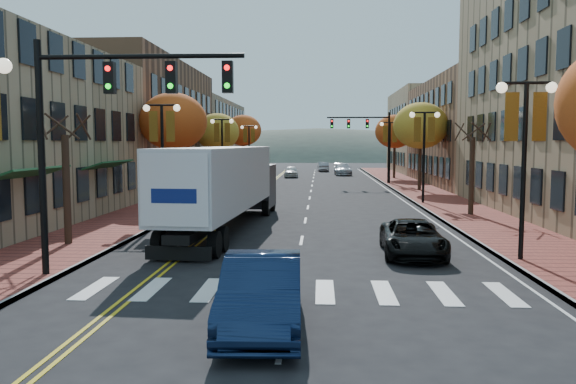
# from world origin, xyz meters

# --- Properties ---
(ground) EXTENTS (200.00, 200.00, 0.00)m
(ground) POSITION_xyz_m (0.00, 0.00, 0.00)
(ground) COLOR black
(ground) RESTS_ON ground
(sidewalk_left) EXTENTS (4.00, 85.00, 0.15)m
(sidewalk_left) POSITION_xyz_m (-9.00, 32.50, 0.07)
(sidewalk_left) COLOR brown
(sidewalk_left) RESTS_ON ground
(sidewalk_right) EXTENTS (4.00, 85.00, 0.15)m
(sidewalk_right) POSITION_xyz_m (9.00, 32.50, 0.07)
(sidewalk_right) COLOR brown
(sidewalk_right) RESTS_ON ground
(building_left_mid) EXTENTS (12.00, 24.00, 11.00)m
(building_left_mid) POSITION_xyz_m (-17.00, 36.00, 5.50)
(building_left_mid) COLOR brown
(building_left_mid) RESTS_ON ground
(building_left_far) EXTENTS (12.00, 26.00, 9.50)m
(building_left_far) POSITION_xyz_m (-17.00, 61.00, 4.75)
(building_left_far) COLOR #9E8966
(building_left_far) RESTS_ON ground
(building_right_mid) EXTENTS (15.00, 24.00, 10.00)m
(building_right_mid) POSITION_xyz_m (18.50, 42.00, 5.00)
(building_right_mid) COLOR brown
(building_right_mid) RESTS_ON ground
(building_right_far) EXTENTS (15.00, 20.00, 11.00)m
(building_right_far) POSITION_xyz_m (18.50, 64.00, 5.50)
(building_right_far) COLOR #9E8966
(building_right_far) RESTS_ON ground
(tree_left_a) EXTENTS (0.28, 0.28, 4.20)m
(tree_left_a) POSITION_xyz_m (-9.00, 8.00, 2.25)
(tree_left_a) COLOR #382619
(tree_left_a) RESTS_ON sidewalk_left
(tree_left_b) EXTENTS (4.48, 4.48, 7.21)m
(tree_left_b) POSITION_xyz_m (-9.00, 24.00, 5.45)
(tree_left_b) COLOR #382619
(tree_left_b) RESTS_ON sidewalk_left
(tree_left_c) EXTENTS (4.16, 4.16, 6.69)m
(tree_left_c) POSITION_xyz_m (-9.00, 40.00, 5.05)
(tree_left_c) COLOR #382619
(tree_left_c) RESTS_ON sidewalk_left
(tree_left_d) EXTENTS (4.61, 4.61, 7.42)m
(tree_left_d) POSITION_xyz_m (-9.00, 58.00, 5.60)
(tree_left_d) COLOR #382619
(tree_left_d) RESTS_ON sidewalk_left
(tree_right_b) EXTENTS (0.28, 0.28, 4.20)m
(tree_right_b) POSITION_xyz_m (9.00, 18.00, 2.25)
(tree_right_b) COLOR #382619
(tree_right_b) RESTS_ON sidewalk_right
(tree_right_c) EXTENTS (4.48, 4.48, 7.21)m
(tree_right_c) POSITION_xyz_m (9.00, 34.00, 5.45)
(tree_right_c) COLOR #382619
(tree_right_c) RESTS_ON sidewalk_right
(tree_right_d) EXTENTS (4.35, 4.35, 7.00)m
(tree_right_d) POSITION_xyz_m (9.00, 50.00, 5.29)
(tree_right_d) COLOR #382619
(tree_right_d) RESTS_ON sidewalk_right
(lamp_left_b) EXTENTS (1.96, 0.36, 6.05)m
(lamp_left_b) POSITION_xyz_m (-7.50, 16.00, 4.29)
(lamp_left_b) COLOR black
(lamp_left_b) RESTS_ON ground
(lamp_left_c) EXTENTS (1.96, 0.36, 6.05)m
(lamp_left_c) POSITION_xyz_m (-7.50, 34.00, 4.29)
(lamp_left_c) COLOR black
(lamp_left_c) RESTS_ON ground
(lamp_left_d) EXTENTS (1.96, 0.36, 6.05)m
(lamp_left_d) POSITION_xyz_m (-7.50, 52.00, 4.29)
(lamp_left_d) COLOR black
(lamp_left_d) RESTS_ON ground
(lamp_right_a) EXTENTS (1.96, 0.36, 6.05)m
(lamp_right_a) POSITION_xyz_m (7.50, 6.00, 4.29)
(lamp_right_a) COLOR black
(lamp_right_a) RESTS_ON ground
(lamp_right_b) EXTENTS (1.96, 0.36, 6.05)m
(lamp_right_b) POSITION_xyz_m (7.50, 24.00, 4.29)
(lamp_right_b) COLOR black
(lamp_right_b) RESTS_ON ground
(lamp_right_c) EXTENTS (1.96, 0.36, 6.05)m
(lamp_right_c) POSITION_xyz_m (7.50, 42.00, 4.29)
(lamp_right_c) COLOR black
(lamp_right_c) RESTS_ON ground
(traffic_mast_near) EXTENTS (6.10, 0.35, 7.00)m
(traffic_mast_near) POSITION_xyz_m (-5.48, 3.00, 4.92)
(traffic_mast_near) COLOR black
(traffic_mast_near) RESTS_ON ground
(traffic_mast_far) EXTENTS (6.10, 0.34, 7.00)m
(traffic_mast_far) POSITION_xyz_m (5.48, 42.00, 4.92)
(traffic_mast_far) COLOR black
(traffic_mast_far) RESTS_ON ground
(semi_truck) EXTENTS (3.39, 15.51, 3.85)m
(semi_truck) POSITION_xyz_m (-3.56, 12.55, 2.25)
(semi_truck) COLOR black
(semi_truck) RESTS_ON ground
(navy_sedan) EXTENTS (1.89, 4.88, 1.58)m
(navy_sedan) POSITION_xyz_m (-0.50, -1.09, 0.79)
(navy_sedan) COLOR #0D1B37
(navy_sedan) RESTS_ON ground
(black_suv) EXTENTS (2.32, 4.68, 1.28)m
(black_suv) POSITION_xyz_m (4.08, 7.11, 0.64)
(black_suv) COLOR black
(black_suv) RESTS_ON ground
(car_far_white) EXTENTS (1.72, 4.01, 1.35)m
(car_far_white) POSITION_xyz_m (-2.64, 52.92, 0.68)
(car_far_white) COLOR silver
(car_far_white) RESTS_ON ground
(car_far_silver) EXTENTS (2.21, 5.13, 1.47)m
(car_far_silver) POSITION_xyz_m (3.61, 57.60, 0.74)
(car_far_silver) COLOR #AFAFB7
(car_far_silver) RESTS_ON ground
(car_far_oncoming) EXTENTS (1.70, 4.11, 1.32)m
(car_far_oncoming) POSITION_xyz_m (1.17, 66.75, 0.66)
(car_far_oncoming) COLOR #9C9BA2
(car_far_oncoming) RESTS_ON ground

